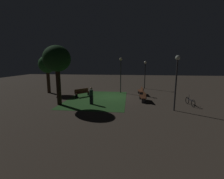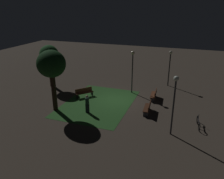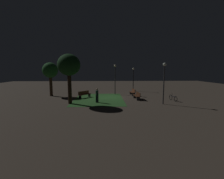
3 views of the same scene
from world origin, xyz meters
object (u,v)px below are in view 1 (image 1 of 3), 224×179
Objects in this scene: lamp_post_plaza_west at (177,74)px; bicycle at (190,102)px; tree_back_right at (57,60)px; bench_lawn_edge at (143,96)px; lamp_post_plaza_east at (121,69)px; lamp_post_path_center at (145,70)px; pedestrian at (91,95)px; bench_by_lamp at (141,91)px; tree_near_wall at (47,65)px; bench_back_row at (82,92)px.

lamp_post_plaza_west is 2.53× the size of bicycle.
tree_back_right is 10.09m from lamp_post_plaza_west.
bench_lawn_edge is 0.41× the size of lamp_post_plaza_east.
bench_lawn_edge is 0.46× the size of lamp_post_path_center.
bench_lawn_edge is at bearing 75.27° from bicycle.
bicycle is at bearing -84.72° from tree_back_right.
pedestrian is at bearing 94.20° from bicycle.
tree_back_right is 1.21× the size of lamp_post_plaza_west.
lamp_post_path_center is at bearing 20.69° from bicycle.
tree_back_right is at bearing 86.27° from lamp_post_plaza_west.
bicycle is at bearing -135.93° from bench_by_lamp.
bench_lawn_edge is 8.84m from tree_back_right.
bench_by_lamp is 6.86m from lamp_post_plaza_west.
lamp_post_plaza_west reaches higher than bench_by_lamp.
bicycle reaches higher than bench_by_lamp.
tree_near_wall is (5.16, 3.79, -0.58)m from tree_back_right.
bench_back_row is 0.38× the size of lamp_post_plaza_west.
lamp_post_path_center is 0.91× the size of lamp_post_plaza_east.
lamp_post_plaza_west is (-2.82, -2.23, 2.51)m from bench_lawn_edge.
lamp_post_plaza_east reaches higher than lamp_post_path_center.
lamp_post_plaza_east is at bearing 69.44° from bench_by_lamp.
bench_lawn_edge is at bearing -104.46° from tree_near_wall.
pedestrian is at bearing -149.50° from bench_back_row.
lamp_post_plaza_east is (6.27, -5.26, -1.06)m from tree_back_right.
tree_near_wall is (2.98, 11.57, 3.01)m from bench_lawn_edge.
tree_back_right reaches higher than bench_back_row.
bench_lawn_edge is at bearing 38.35° from lamp_post_plaza_west.
tree_near_wall is 2.69× the size of bicycle.
bicycle is (-4.06, -15.66, -3.14)m from tree_near_wall.
bench_lawn_edge is at bearing -70.41° from pedestrian.
bench_lawn_edge is at bearing 173.83° from lamp_post_path_center.
bench_back_row is at bearing 30.50° from pedestrian.
lamp_post_plaza_west reaches higher than lamp_post_path_center.
bicycle is 9.00m from pedestrian.
tree_back_right reaches higher than bench_by_lamp.
lamp_post_plaza_east is at bearing -83.00° from tree_near_wall.
bicycle is at bearing -104.73° from bench_lawn_edge.
pedestrian is (-5.83, 2.35, -2.16)m from lamp_post_plaza_east.
lamp_post_plaza_west is 7.50m from pedestrian.
bench_back_row is 10.02m from lamp_post_path_center.
pedestrian is at bearing 135.09° from bench_by_lamp.
lamp_post_plaza_west reaches higher than bench_lawn_edge.
pedestrian reaches higher than bicycle.
tree_back_right is 13.07m from lamp_post_path_center.
bench_back_row is at bearing -108.15° from tree_near_wall.
bench_back_row is (1.39, 6.71, 0.00)m from bench_lawn_edge.
pedestrian is at bearing 158.01° from lamp_post_plaza_east.
tree_near_wall reaches higher than lamp_post_path_center.
pedestrian is (1.09, 7.11, -2.14)m from lamp_post_plaza_west.
bench_lawn_edge is 5.43m from lamp_post_plaza_east.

